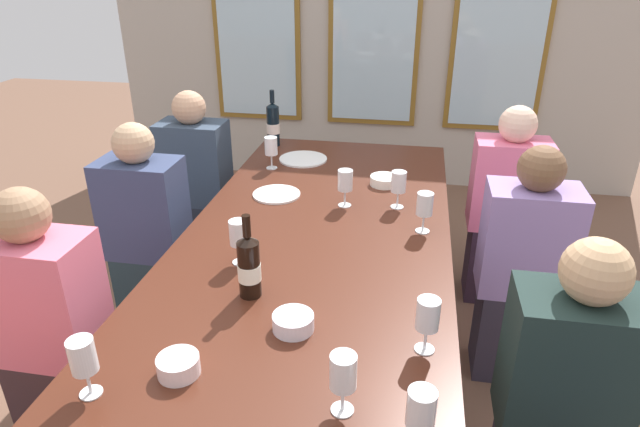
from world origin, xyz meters
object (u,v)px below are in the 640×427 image
Objects in this scene: wine_glass_2 at (428,316)px; wine_glass_5 at (271,147)px; wine_glass_0 at (343,375)px; wine_glass_4 at (421,411)px; tasting_bowl_1 at (293,322)px; seated_person_3 at (561,408)px; wine_bottle_0 at (249,266)px; dining_table at (307,270)px; seated_person_6 at (148,239)px; wine_glass_6 at (83,359)px; tasting_bowl_0 at (178,366)px; seated_person_7 at (522,274)px; wine_glass_8 at (345,182)px; tasting_bowl_2 at (384,181)px; wine_bottle_1 at (273,124)px; white_plate_1 at (277,194)px; seated_person_4 at (197,188)px; seated_person_2 at (52,336)px; wine_glass_3 at (399,183)px; wine_glass_1 at (238,235)px; seated_person_5 at (504,212)px; white_plate_0 at (303,159)px; wine_glass_7 at (425,205)px.

wine_glass_2 and wine_glass_5 have the same top height.
wine_glass_4 is (0.19, -0.09, 0.00)m from wine_glass_0.
seated_person_3 reaches higher than tasting_bowl_1.
wine_bottle_0 is 1.72× the size of wine_glass_5.
dining_table is at bearing 155.35° from seated_person_3.
wine_glass_6 is at bearing -68.93° from seated_person_6.
seated_person_7 is (1.10, 1.07, -0.24)m from tasting_bowl_0.
wine_glass_4 is at bearing -75.02° from wine_glass_8.
seated_person_6 is 1.00× the size of seated_person_7.
tasting_bowl_2 is 0.82× the size of wine_glass_4.
wine_bottle_1 is 2.35× the size of tasting_bowl_2.
white_plate_1 is 0.82m from seated_person_4.
wine_glass_5 is 0.16× the size of seated_person_2.
seated_person_2 reaches higher than tasting_bowl_2.
wine_bottle_1 is 2.19m from seated_person_3.
tasting_bowl_0 is 0.11× the size of seated_person_2.
wine_glass_8 is at bearing -174.02° from wine_glass_3.
wine_glass_1 is at bearing 75.94° from wine_glass_6.
seated_person_5 is at bearing 22.37° from white_plate_1.
wine_glass_6 is at bearing -104.06° from wine_glass_1.
seated_person_6 is (0.00, 0.76, 0.00)m from seated_person_2.
tasting_bowl_0 is at bearing -88.31° from wine_glass_1.
wine_glass_3 is (0.58, -0.04, 0.12)m from white_plate_1.
tasting_bowl_1 is at bearing 42.74° from tasting_bowl_0.
seated_person_5 is (1.12, 1.11, -0.33)m from wine_glass_1.
wine_glass_5 is at bearing 107.48° from tasting_bowl_1.
wine_glass_1 is at bearing 91.69° from tasting_bowl_0.
wine_glass_6 reaches higher than tasting_bowl_0.
wine_bottle_1 is 1.39m from wine_glass_1.
wine_glass_0 is at bearing -71.88° from dining_table.
wine_bottle_0 is at bearing -63.16° from wine_glass_1.
wine_glass_3 is 1.52m from seated_person_2.
wine_glass_4 is 0.16× the size of seated_person_7.
seated_person_2 is at bearing -173.71° from wine_bottle_0.
wine_bottle_1 is at bearing 128.46° from seated_person_3.
seated_person_2 is at bearing 178.74° from seated_person_3.
seated_person_7 is at bearing -31.29° from white_plate_0.
white_plate_0 is 0.24× the size of seated_person_3.
seated_person_6 is (-0.96, -0.10, -0.33)m from wine_glass_8.
wine_bottle_1 reaches higher than white_plate_1.
wine_glass_4 is 1.43m from seated_person_2.
wine_glass_3 is at bearing -44.56° from wine_bottle_1.
wine_glass_6 is at bearing -174.83° from wine_glass_0.
wine_bottle_1 reaches higher than dining_table.
wine_glass_2 reaches higher than tasting_bowl_2.
wine_glass_1 is 1.00× the size of wine_glass_6.
wine_glass_0 reaches higher than tasting_bowl_2.
wine_glass_0 is 1.91m from seated_person_5.
tasting_bowl_1 is (0.28, -1.51, 0.02)m from white_plate_0.
wine_glass_6 is at bearing -127.78° from wine_glass_7.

